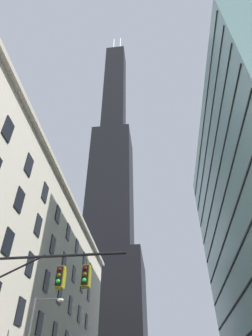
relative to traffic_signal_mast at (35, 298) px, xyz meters
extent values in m
cube|color=#B2A893|center=(-6.30, 18.21, 19.82)|extent=(0.70, 59.20, 0.60)
cube|color=black|center=(-6.50, 12.61, 2.49)|extent=(0.14, 1.40, 2.20)
cube|color=black|center=(-6.50, 17.61, 2.49)|extent=(0.14, 1.40, 2.20)
cube|color=black|center=(-6.50, 22.61, 2.49)|extent=(0.14, 1.40, 2.20)
cube|color=black|center=(-6.50, 7.61, 6.69)|extent=(0.14, 1.40, 2.20)
cube|color=black|center=(-6.50, 12.61, 6.69)|extent=(0.14, 1.40, 2.20)
cube|color=black|center=(-6.50, 17.61, 6.69)|extent=(0.14, 1.40, 2.20)
cube|color=black|center=(-6.50, 22.61, 6.69)|extent=(0.14, 1.40, 2.20)
cube|color=black|center=(-6.50, 27.61, 6.69)|extent=(0.14, 1.40, 2.20)
cube|color=black|center=(-6.50, 32.61, 6.69)|extent=(0.14, 1.40, 2.20)
cube|color=black|center=(-6.50, 37.61, 6.69)|extent=(0.14, 1.40, 2.20)
cube|color=black|center=(-6.50, 7.61, 10.89)|extent=(0.14, 1.40, 2.20)
cube|color=black|center=(-6.50, 12.61, 10.89)|extent=(0.14, 1.40, 2.20)
cube|color=black|center=(-6.50, 17.61, 10.89)|extent=(0.14, 1.40, 2.20)
cube|color=black|center=(-6.50, 22.61, 10.89)|extent=(0.14, 1.40, 2.20)
cube|color=black|center=(-6.50, 27.61, 10.89)|extent=(0.14, 1.40, 2.20)
cube|color=black|center=(-6.50, 32.61, 10.89)|extent=(0.14, 1.40, 2.20)
cube|color=black|center=(-6.50, 37.61, 10.89)|extent=(0.14, 1.40, 2.20)
cube|color=black|center=(-6.50, 2.61, 15.09)|extent=(0.14, 1.40, 2.20)
cube|color=black|center=(-6.50, 7.61, 15.09)|extent=(0.14, 1.40, 2.20)
cube|color=black|center=(-6.50, 12.61, 15.09)|extent=(0.14, 1.40, 2.20)
cube|color=black|center=(-6.50, 17.61, 15.09)|extent=(0.14, 1.40, 2.20)
cube|color=black|center=(-6.50, 22.61, 15.09)|extent=(0.14, 1.40, 2.20)
cube|color=black|center=(-6.50, 27.61, 15.09)|extent=(0.14, 1.40, 2.20)
cube|color=black|center=(-6.50, 32.61, 15.09)|extent=(0.14, 1.40, 2.20)
cube|color=black|center=(-6.50, 37.61, 15.09)|extent=(0.14, 1.40, 2.20)
cube|color=black|center=(-13.04, 92.00, 16.37)|extent=(26.16, 26.16, 44.16)
cube|color=black|center=(-13.04, 92.00, 70.56)|extent=(18.31, 18.31, 64.23)
cube|color=black|center=(-13.04, 92.00, 142.82)|extent=(11.77, 11.77, 80.29)
cylinder|color=silver|center=(-15.40, 92.00, 193.94)|extent=(1.20, 1.20, 21.96)
cylinder|color=silver|center=(-10.69, 92.00, 193.94)|extent=(1.20, 1.20, 21.96)
cube|color=black|center=(15.41, 23.96, 2.29)|extent=(0.12, 41.64, 0.24)
cube|color=black|center=(15.41, 23.96, 6.29)|extent=(0.12, 41.64, 0.24)
cube|color=black|center=(15.41, 23.96, 10.29)|extent=(0.12, 41.64, 0.24)
cube|color=black|center=(15.41, 23.96, 14.29)|extent=(0.12, 41.64, 0.24)
cube|color=black|center=(15.41, 23.96, 18.29)|extent=(0.12, 41.64, 0.24)
cube|color=black|center=(15.41, 23.96, 22.29)|extent=(0.12, 41.64, 0.24)
cube|color=black|center=(15.41, 23.96, 26.29)|extent=(0.12, 41.64, 0.24)
cube|color=black|center=(15.41, 23.96, 30.29)|extent=(0.12, 41.64, 0.24)
cube|color=black|center=(15.41, 23.96, 34.29)|extent=(0.12, 41.64, 0.24)
cylinder|color=black|center=(0.84, -0.04, 2.03)|extent=(7.03, 0.14, 0.14)
cylinder|color=black|center=(-1.27, -0.04, 1.43)|extent=(2.89, 0.10, 1.47)
cylinder|color=black|center=(1.07, -0.04, 1.73)|extent=(0.04, 0.04, 0.60)
cube|color=black|center=(1.07, -0.04, 0.98)|extent=(0.30, 0.30, 0.90)
cube|color=olive|center=(1.07, 0.13, 0.98)|extent=(0.40, 0.40, 1.04)
sphere|color=#450808|center=(1.07, -0.20, 1.26)|extent=(0.20, 0.20, 0.20)
sphere|color=#4B3A08|center=(1.07, -0.20, 0.98)|extent=(0.20, 0.20, 0.20)
sphere|color=green|center=(1.07, -0.20, 0.70)|extent=(0.20, 0.20, 0.20)
cylinder|color=black|center=(2.36, -0.04, 1.73)|extent=(0.04, 0.04, 0.60)
cube|color=black|center=(2.36, -0.04, 0.98)|extent=(0.30, 0.30, 0.90)
cube|color=olive|center=(2.36, 0.13, 0.98)|extent=(0.40, 0.40, 1.04)
sphere|color=#450808|center=(2.36, -0.20, 1.26)|extent=(0.20, 0.20, 0.20)
sphere|color=#4B3A08|center=(2.36, -0.20, 0.98)|extent=(0.20, 0.20, 0.20)
sphere|color=green|center=(2.36, -0.20, 0.70)|extent=(0.20, 0.20, 0.20)
cylinder|color=#47474C|center=(-3.22, 10.18, 2.76)|extent=(2.12, 0.10, 0.10)
ellipsoid|color=#EFE5C6|center=(-2.16, 10.18, 2.66)|extent=(0.56, 0.32, 0.24)
camera|label=1|loc=(5.97, -14.10, -3.95)|focal=31.42mm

